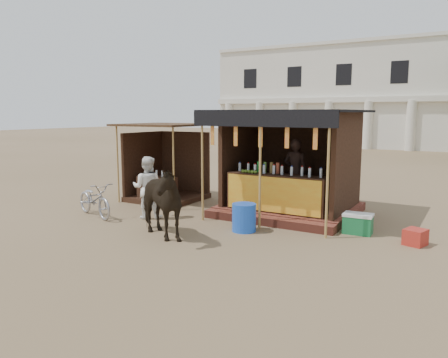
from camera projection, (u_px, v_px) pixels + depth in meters
ground at (187, 238)px, 9.50m from camera, size 120.00×120.00×0.00m
main_stall at (289, 176)px, 11.71m from camera, size 3.60×3.61×2.78m
secondary_stall at (163, 172)px, 13.72m from camera, size 2.40×2.40×2.38m
cow at (156, 201)px, 9.49m from camera, size 2.08×1.55×1.60m
motorbike at (95, 199)px, 11.45m from camera, size 1.84×1.13×0.91m
bystander at (147, 187)px, 11.23m from camera, size 0.96×0.87×1.61m
blue_barrel at (244, 217)px, 10.04m from camera, size 0.60×0.60×0.65m
red_crate at (415, 237)px, 9.00m from camera, size 0.49×0.52×0.33m
cooler at (358, 223)px, 9.85m from camera, size 0.66×0.47×0.46m
background_building at (379, 97)px, 35.44m from camera, size 26.00×7.45×8.18m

